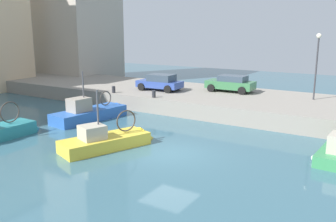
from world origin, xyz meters
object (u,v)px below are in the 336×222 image
object	(u,v)px
fishing_boat_yellow	(111,145)
parked_car_green	(231,83)
mooring_bollard_south	(154,94)
parked_car_blue	(160,82)
fishing_boat_blue	(93,118)
mooring_bollard_mid	(114,90)
quay_streetlamp	(317,55)

from	to	relation	value
fishing_boat_yellow	parked_car_green	bearing A→B (deg)	-4.98
fishing_boat_yellow	mooring_bollard_south	bearing A→B (deg)	18.49
parked_car_green	mooring_bollard_south	world-z (taller)	parked_car_green
parked_car_green	parked_car_blue	size ratio (longest dim) A/B	1.03
fishing_boat_blue	mooring_bollard_mid	world-z (taller)	fishing_boat_blue
fishing_boat_yellow	mooring_bollard_mid	world-z (taller)	fishing_boat_yellow
quay_streetlamp	mooring_bollard_mid	bearing A→B (deg)	111.27
parked_car_blue	mooring_bollard_mid	distance (m)	4.03
fishing_boat_blue	parked_car_blue	xyz separation A→B (m)	(7.09, -1.11, 1.78)
mooring_bollard_mid	parked_car_green	bearing A→B (deg)	-54.57
parked_car_green	mooring_bollard_south	distance (m)	6.89
fishing_boat_blue	quay_streetlamp	distance (m)	16.82
fishing_boat_yellow	mooring_bollard_mid	distance (m)	10.66
fishing_boat_yellow	parked_car_green	world-z (taller)	fishing_boat_yellow
mooring_bollard_south	mooring_bollard_mid	size ratio (longest dim) A/B	1.00
parked_car_blue	quay_streetlamp	distance (m)	12.49
fishing_boat_blue	parked_car_green	world-z (taller)	fishing_boat_blue
fishing_boat_yellow	mooring_bollard_south	world-z (taller)	fishing_boat_yellow
fishing_boat_blue	parked_car_blue	size ratio (longest dim) A/B	1.67
quay_streetlamp	fishing_boat_blue	bearing A→B (deg)	126.47
parked_car_green	parked_car_blue	world-z (taller)	parked_car_blue
mooring_bollard_south	mooring_bollard_mid	distance (m)	4.00
mooring_bollard_south	fishing_boat_yellow	bearing A→B (deg)	-161.51
fishing_boat_blue	mooring_bollard_south	size ratio (longest dim) A/B	11.81
parked_car_blue	mooring_bollard_south	size ratio (longest dim) A/B	7.06
parked_car_blue	mooring_bollard_mid	world-z (taller)	parked_car_blue
quay_streetlamp	parked_car_blue	bearing A→B (deg)	102.13
parked_car_green	fishing_boat_blue	bearing A→B (deg)	146.11
fishing_boat_blue	mooring_bollard_south	xyz separation A→B (m)	(4.01, -2.55, 1.35)
mooring_bollard_mid	mooring_bollard_south	bearing A→B (deg)	-90.00
fishing_boat_yellow	mooring_bollard_south	size ratio (longest dim) A/B	10.61
parked_car_green	quay_streetlamp	size ratio (longest dim) A/B	0.82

